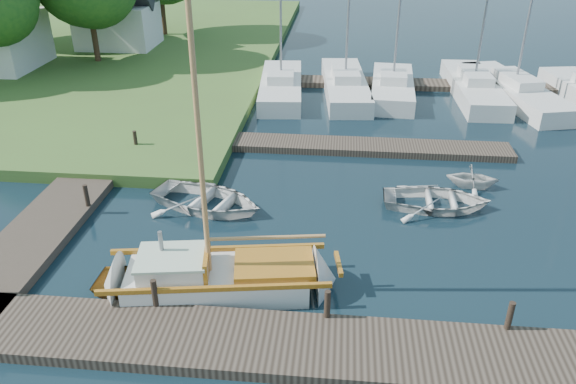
# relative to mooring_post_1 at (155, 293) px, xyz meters

# --- Properties ---
(ground) EXTENTS (160.00, 160.00, 0.00)m
(ground) POSITION_rel_mooring_post_1_xyz_m (3.00, 5.00, -0.70)
(ground) COLOR black
(ground) RESTS_ON ground
(near_dock) EXTENTS (18.00, 2.20, 0.30)m
(near_dock) POSITION_rel_mooring_post_1_xyz_m (3.00, -1.00, -0.55)
(near_dock) COLOR black
(near_dock) RESTS_ON ground
(left_dock) EXTENTS (2.20, 18.00, 0.30)m
(left_dock) POSITION_rel_mooring_post_1_xyz_m (-5.00, 7.00, -0.55)
(left_dock) COLOR black
(left_dock) RESTS_ON ground
(far_dock) EXTENTS (14.00, 1.60, 0.30)m
(far_dock) POSITION_rel_mooring_post_1_xyz_m (5.00, 11.50, -0.55)
(far_dock) COLOR black
(far_dock) RESTS_ON ground
(pontoon) EXTENTS (30.00, 1.60, 0.30)m
(pontoon) POSITION_rel_mooring_post_1_xyz_m (13.00, 21.00, -0.55)
(pontoon) COLOR black
(pontoon) RESTS_ON ground
(mooring_post_1) EXTENTS (0.16, 0.16, 0.80)m
(mooring_post_1) POSITION_rel_mooring_post_1_xyz_m (0.00, 0.00, 0.00)
(mooring_post_1) COLOR black
(mooring_post_1) RESTS_ON near_dock
(mooring_post_2) EXTENTS (0.16, 0.16, 0.80)m
(mooring_post_2) POSITION_rel_mooring_post_1_xyz_m (4.50, 0.00, 0.00)
(mooring_post_2) COLOR black
(mooring_post_2) RESTS_ON near_dock
(mooring_post_3) EXTENTS (0.16, 0.16, 0.80)m
(mooring_post_3) POSITION_rel_mooring_post_1_xyz_m (9.00, 0.00, 0.00)
(mooring_post_3) COLOR black
(mooring_post_3) RESTS_ON near_dock
(mooring_post_4) EXTENTS (0.16, 0.16, 0.80)m
(mooring_post_4) POSITION_rel_mooring_post_1_xyz_m (-4.00, 5.00, 0.00)
(mooring_post_4) COLOR black
(mooring_post_4) RESTS_ON left_dock
(mooring_post_5) EXTENTS (0.16, 0.16, 0.80)m
(mooring_post_5) POSITION_rel_mooring_post_1_xyz_m (-4.00, 10.00, 0.00)
(mooring_post_5) COLOR black
(mooring_post_5) RESTS_ON left_dock
(sailboat) EXTENTS (7.37, 3.04, 9.83)m
(sailboat) POSITION_rel_mooring_post_1_xyz_m (1.55, 1.23, -0.36)
(sailboat) COLOR silver
(sailboat) RESTS_ON ground
(dinghy) EXTENTS (3.79, 2.73, 0.78)m
(dinghy) POSITION_rel_mooring_post_1_xyz_m (-0.11, 0.87, -0.31)
(dinghy) COLOR brown
(dinghy) RESTS_ON ground
(tender_a) EXTENTS (4.84, 4.08, 0.85)m
(tender_a) POSITION_rel_mooring_post_1_xyz_m (0.04, 5.78, -0.27)
(tender_a) COLOR silver
(tender_a) RESTS_ON ground
(tender_c) EXTENTS (3.80, 2.75, 0.78)m
(tender_c) POSITION_rel_mooring_post_1_xyz_m (8.14, 6.62, -0.31)
(tender_c) COLOR silver
(tender_c) RESTS_ON ground
(tender_d) EXTENTS (2.10, 1.88, 1.01)m
(tender_d) POSITION_rel_mooring_post_1_xyz_m (9.70, 8.35, -0.20)
(tender_d) COLOR silver
(tender_d) RESTS_ON ground
(marina_boat_0) EXTENTS (2.81, 7.96, 12.08)m
(marina_boat_0) POSITION_rel_mooring_post_1_xyz_m (1.24, 18.80, -0.12)
(marina_boat_0) COLOR silver
(marina_boat_0) RESTS_ON ground
(marina_boat_1) EXTENTS (2.97, 8.64, 11.08)m
(marina_boat_1) POSITION_rel_mooring_post_1_xyz_m (4.78, 19.36, -0.13)
(marina_boat_1) COLOR silver
(marina_boat_1) RESTS_ON ground
(marina_boat_2) EXTENTS (2.63, 7.24, 11.73)m
(marina_boat_2) POSITION_rel_mooring_post_1_xyz_m (7.39, 19.19, -0.12)
(marina_boat_2) COLOR silver
(marina_boat_2) RESTS_ON ground
(marina_boat_3) EXTENTS (2.40, 8.58, 12.34)m
(marina_boat_3) POSITION_rel_mooring_post_1_xyz_m (11.86, 19.67, -0.12)
(marina_boat_3) COLOR silver
(marina_boat_3) RESTS_ON ground
(marina_boat_4) EXTENTS (4.37, 9.34, 9.93)m
(marina_boat_4) POSITION_rel_mooring_post_1_xyz_m (13.93, 19.23, -0.14)
(marina_boat_4) COLOR silver
(marina_boat_4) RESTS_ON ground
(house_c) EXTENTS (5.25, 4.00, 5.28)m
(house_c) POSITION_rel_mooring_post_1_xyz_m (-11.00, 27.00, 1.88)
(house_c) COLOR silver
(house_c) RESTS_ON shore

